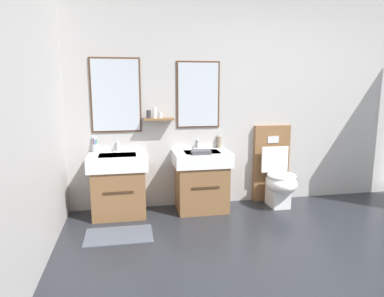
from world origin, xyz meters
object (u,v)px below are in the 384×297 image
Objects in this scene: toilet at (276,176)px; folded_hand_towel at (201,152)px; vanity_sink_right at (201,179)px; toothbrush_cup at (95,147)px; soap_dispenser at (219,142)px; vanity_sink_left at (119,183)px.

toilet reaches higher than folded_hand_towel.
vanity_sink_right is 1.32m from toothbrush_cup.
vanity_sink_right is at bearing -7.99° from toothbrush_cup.
soap_dispenser is at bearing 166.45° from toilet.
folded_hand_towel is at bearing -9.21° from vanity_sink_left.
soap_dispenser reaches higher than folded_hand_towel.
vanity_sink_right is 0.53m from soap_dispenser.
folded_hand_towel is (1.20, -0.33, -0.04)m from toothbrush_cup.
vanity_sink_left is at bearing -34.11° from toothbrush_cup.
toilet is 5.53× the size of soap_dispenser.
soap_dispenser is (-0.71, 0.17, 0.43)m from toilet.
vanity_sink_left is 1.96m from toilet.
toothbrush_cup is (-0.26, 0.17, 0.40)m from vanity_sink_left.
soap_dispenser is at bearing 34.57° from vanity_sink_right.
folded_hand_towel is (-0.04, -0.15, 0.37)m from vanity_sink_right.
folded_hand_towel is at bearing -170.67° from toilet.
folded_hand_towel reaches higher than vanity_sink_left.
soap_dispenser is (1.25, 0.18, 0.42)m from vanity_sink_left.
vanity_sink_left is at bearing -179.60° from toilet.
toilet is at bearing 0.40° from vanity_sink_left.
toothbrush_cup is 1.12× the size of soap_dispenser.
soap_dispenser is 0.46m from folded_hand_towel.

